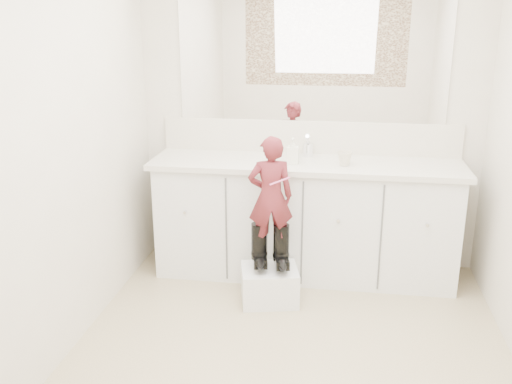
# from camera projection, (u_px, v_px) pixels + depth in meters

# --- Properties ---
(floor) EXTENTS (3.00, 3.00, 0.00)m
(floor) POSITION_uv_depth(u_px,v_px,m) (288.00, 363.00, 3.29)
(floor) COLOR #947E61
(floor) RESTS_ON ground
(wall_back) EXTENTS (2.60, 0.00, 2.60)m
(wall_back) POSITION_uv_depth(u_px,v_px,m) (310.00, 113.00, 4.34)
(wall_back) COLOR beige
(wall_back) RESTS_ON floor
(wall_front) EXTENTS (2.60, 0.00, 2.60)m
(wall_front) POSITION_uv_depth(u_px,v_px,m) (240.00, 300.00, 1.51)
(wall_front) COLOR beige
(wall_front) RESTS_ON floor
(wall_left) EXTENTS (0.00, 3.00, 3.00)m
(wall_left) POSITION_uv_depth(u_px,v_px,m) (55.00, 152.00, 3.11)
(wall_left) COLOR beige
(wall_left) RESTS_ON floor
(vanity_cabinet) EXTENTS (2.20, 0.55, 0.85)m
(vanity_cabinet) POSITION_uv_depth(u_px,v_px,m) (305.00, 221.00, 4.31)
(vanity_cabinet) COLOR silver
(vanity_cabinet) RESTS_ON floor
(countertop) EXTENTS (2.28, 0.58, 0.04)m
(countertop) POSITION_uv_depth(u_px,v_px,m) (306.00, 164.00, 4.17)
(countertop) COLOR beige
(countertop) RESTS_ON vanity_cabinet
(backsplash) EXTENTS (2.28, 0.03, 0.25)m
(backsplash) POSITION_uv_depth(u_px,v_px,m) (309.00, 137.00, 4.38)
(backsplash) COLOR beige
(backsplash) RESTS_ON countertop
(mirror) EXTENTS (2.00, 0.02, 1.00)m
(mirror) POSITION_uv_depth(u_px,v_px,m) (312.00, 54.00, 4.20)
(mirror) COLOR white
(mirror) RESTS_ON wall_back
(dot_panel) EXTENTS (2.00, 0.01, 1.20)m
(dot_panel) POSITION_uv_depth(u_px,v_px,m) (239.00, 133.00, 1.39)
(dot_panel) COLOR #472819
(dot_panel) RESTS_ON wall_front
(faucet) EXTENTS (0.08, 0.08, 0.10)m
(faucet) POSITION_uv_depth(u_px,v_px,m) (308.00, 150.00, 4.30)
(faucet) COLOR silver
(faucet) RESTS_ON countertop
(cup) EXTENTS (0.14, 0.14, 0.10)m
(cup) POSITION_uv_depth(u_px,v_px,m) (345.00, 158.00, 4.05)
(cup) COLOR beige
(cup) RESTS_ON countertop
(soap_bottle) EXTENTS (0.08, 0.09, 0.19)m
(soap_bottle) POSITION_uv_depth(u_px,v_px,m) (293.00, 151.00, 4.09)
(soap_bottle) COLOR white
(soap_bottle) RESTS_ON countertop
(step_stool) EXTENTS (0.44, 0.40, 0.24)m
(step_stool) POSITION_uv_depth(u_px,v_px,m) (269.00, 285.00, 3.96)
(step_stool) COLOR white
(step_stool) RESTS_ON floor
(boot_left) EXTENTS (0.16, 0.23, 0.32)m
(boot_left) POSITION_uv_depth(u_px,v_px,m) (259.00, 245.00, 3.91)
(boot_left) COLOR black
(boot_left) RESTS_ON step_stool
(boot_right) EXTENTS (0.16, 0.23, 0.32)m
(boot_right) POSITION_uv_depth(u_px,v_px,m) (281.00, 247.00, 3.88)
(boot_right) COLOR black
(boot_right) RESTS_ON step_stool
(toddler) EXTENTS (0.34, 0.26, 0.83)m
(toddler) POSITION_uv_depth(u_px,v_px,m) (271.00, 197.00, 3.79)
(toddler) COLOR #9D303C
(toddler) RESTS_ON step_stool
(toothbrush) EXTENTS (0.13, 0.04, 0.06)m
(toothbrush) POSITION_uv_depth(u_px,v_px,m) (280.00, 181.00, 3.66)
(toothbrush) COLOR #EC5B96
(toothbrush) RESTS_ON toddler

